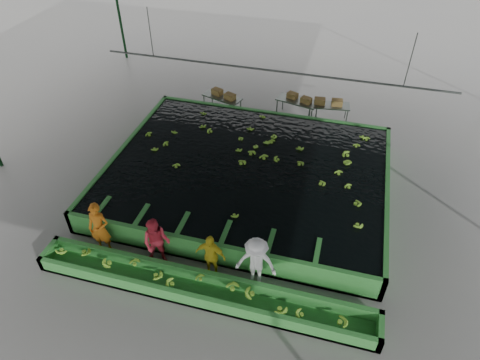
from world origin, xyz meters
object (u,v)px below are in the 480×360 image
(flotation_tank, at_px, (247,175))
(packing_table_right, at_px, (328,113))
(worker_c, at_px, (210,256))
(box_stack_right, at_px, (328,104))
(worker_b, at_px, (157,242))
(box_stack_mid, at_px, (299,100))
(worker_d, at_px, (256,263))
(packing_table_left, at_px, (222,104))
(packing_table_mid, at_px, (297,109))
(box_stack_left, at_px, (224,97))
(sorting_trough, at_px, (201,289))
(worker_a, at_px, (99,228))

(flotation_tank, distance_m, packing_table_right, 5.83)
(worker_c, height_order, box_stack_right, worker_c)
(worker_b, xyz_separation_m, box_stack_right, (3.96, 9.64, -0.03))
(packing_table_right, distance_m, box_stack_mid, 1.42)
(flotation_tank, distance_m, worker_d, 4.54)
(worker_c, relative_size, packing_table_right, 0.87)
(packing_table_left, relative_size, packing_table_right, 1.00)
(worker_b, bearing_deg, box_stack_right, 56.58)
(flotation_tank, distance_m, packing_table_mid, 5.38)
(worker_d, bearing_deg, packing_table_right, 80.92)
(worker_d, height_order, box_stack_left, worker_d)
(box_stack_left, bearing_deg, box_stack_mid, 9.28)
(sorting_trough, distance_m, worker_d, 1.73)
(flotation_tank, bearing_deg, worker_c, -89.62)
(worker_b, distance_m, box_stack_right, 10.43)
(worker_d, height_order, box_stack_right, worker_d)
(box_stack_left, bearing_deg, worker_a, -97.21)
(box_stack_mid, bearing_deg, worker_b, -105.45)
(box_stack_left, xyz_separation_m, box_stack_mid, (3.39, 0.55, 0.03))
(packing_table_mid, bearing_deg, worker_b, -105.15)
(sorting_trough, xyz_separation_m, box_stack_mid, (1.01, 10.42, 0.61))
(worker_c, relative_size, box_stack_left, 1.29)
(worker_c, height_order, box_stack_left, worker_c)
(worker_c, bearing_deg, packing_table_mid, 87.30)
(packing_table_mid, bearing_deg, box_stack_mid, 24.68)
(packing_table_right, height_order, box_stack_left, box_stack_left)
(flotation_tank, xyz_separation_m, box_stack_right, (2.31, 5.34, 0.38))
(flotation_tank, height_order, sorting_trough, flotation_tank)
(sorting_trough, xyz_separation_m, packing_table_right, (2.36, 10.43, 0.17))
(worker_a, xyz_separation_m, worker_b, (1.88, 0.00, -0.07))
(sorting_trough, relative_size, packing_table_mid, 5.33)
(packing_table_right, bearing_deg, worker_a, -121.45)
(sorting_trough, xyz_separation_m, worker_d, (1.39, 0.80, 0.66))
(flotation_tank, height_order, packing_table_mid, flotation_tank)
(worker_d, relative_size, box_stack_right, 1.47)
(flotation_tank, height_order, box_stack_mid, box_stack_mid)
(box_stack_mid, bearing_deg, packing_table_left, -171.02)
(worker_a, distance_m, packing_table_left, 9.15)
(packing_table_left, xyz_separation_m, box_stack_left, (0.07, -0.01, 0.42))
(box_stack_left, bearing_deg, sorting_trough, -76.39)
(worker_b, relative_size, packing_table_right, 0.95)
(flotation_tank, height_order, worker_a, worker_a)
(box_stack_left, xyz_separation_m, box_stack_right, (4.70, 0.57, 0.00))
(worker_b, relative_size, box_stack_right, 1.40)
(flotation_tank, bearing_deg, box_stack_right, 66.62)
(worker_b, bearing_deg, worker_a, 168.92)
(sorting_trough, distance_m, box_stack_right, 10.71)
(worker_b, xyz_separation_m, worker_d, (3.04, 0.00, 0.04))
(flotation_tank, height_order, packing_table_left, flotation_tank)
(packing_table_left, xyz_separation_m, packing_table_mid, (3.40, 0.52, 0.01))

